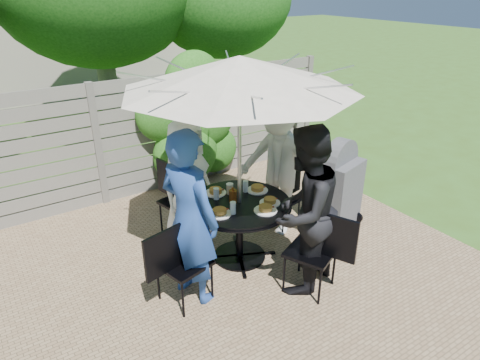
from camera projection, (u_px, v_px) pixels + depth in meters
backyard_envelope at (7, 1)px, 11.00m from camera, size 60.00×60.00×5.00m
patio_table at (240, 219)px, 5.03m from camera, size 1.52×1.52×0.78m
umbrella at (239, 73)px, 4.31m from camera, size 3.20×3.20×2.42m
chair_back at (181, 214)px, 5.67m from camera, size 0.56×0.73×0.97m
person_back at (187, 181)px, 5.37m from camera, size 0.92×0.75×1.61m
chair_left at (184, 278)px, 4.44m from camera, size 0.73×0.55×0.95m
person_left at (190, 219)px, 4.26m from camera, size 0.66×0.80×1.89m
chair_front at (311, 266)px, 4.61m from camera, size 0.63×0.75×0.98m
person_front at (304, 212)px, 4.42m from camera, size 1.09×0.97×1.86m
chair_right at (282, 210)px, 5.86m from camera, size 0.63×0.48×0.82m
person_right at (278, 165)px, 5.46m from camera, size 1.09×1.41×1.92m
plate_back at (216, 192)px, 5.12m from camera, size 0.26×0.26×0.06m
plate_left at (220, 212)px, 4.66m from camera, size 0.26×0.26×0.06m
plate_front at (265, 209)px, 4.73m from camera, size 0.26×0.26×0.06m
plate_right at (257, 189)px, 5.18m from camera, size 0.26×0.26×0.06m
plate_extra at (270, 201)px, 4.89m from camera, size 0.24×0.24×0.06m
glass_back at (216, 194)px, 4.97m from camera, size 0.07×0.07×0.14m
glass_left at (233, 208)px, 4.66m from camera, size 0.07×0.07×0.14m
glass_right at (245, 186)px, 5.15m from camera, size 0.07×0.07×0.14m
syrup_jug at (233, 196)px, 4.88m from camera, size 0.09×0.09×0.16m
coffee_cup at (230, 189)px, 5.10m from camera, size 0.08×0.08×0.12m
bbq_grill at (338, 187)px, 5.78m from camera, size 0.71×0.61×1.25m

